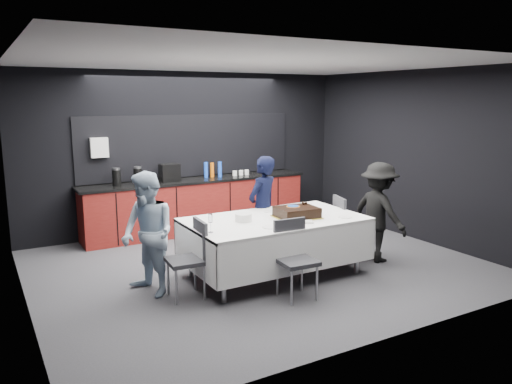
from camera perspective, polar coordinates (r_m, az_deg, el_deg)
ground at (r=7.14m, az=0.40°, el=-8.44°), size 6.00×6.00×0.00m
room_shell at (r=6.76m, az=0.42°, el=6.61°), size 6.04×5.04×2.82m
kitchenette at (r=8.91m, az=-6.85°, el=-1.03°), size 4.10×0.64×2.05m
party_table at (r=6.62m, az=2.15°, el=-4.18°), size 2.32×1.32×0.78m
cake_assembly at (r=6.63m, az=4.68°, el=-2.33°), size 0.59×0.50×0.17m
plate_stack at (r=6.41m, az=-1.44°, el=-2.92°), size 0.21×0.21×0.10m
loose_plate_near at (r=6.13m, az=1.70°, el=-4.01°), size 0.22×0.22×0.01m
loose_plate_right_a at (r=7.03m, az=6.76°, el=-2.16°), size 0.20×0.20×0.01m
loose_plate_right_b at (r=6.74m, az=10.12°, el=-2.83°), size 0.19×0.19×0.01m
loose_plate_far at (r=6.96m, az=1.62°, el=-2.23°), size 0.18×0.18×0.01m
fork_pile at (r=6.36m, az=5.74°, el=-3.43°), size 0.21×0.17×0.03m
champagne_flute at (r=5.88m, az=-5.24°, el=-3.14°), size 0.06×0.06×0.22m
chair_left at (r=5.98m, az=-7.34°, el=-6.95°), size 0.45×0.45×0.92m
chair_right at (r=7.47m, az=10.23°, el=-3.47°), size 0.52×0.52×0.92m
chair_near at (r=5.97m, az=4.34°, el=-6.93°), size 0.45×0.45×0.92m
person_center at (r=7.27m, az=0.77°, el=-1.84°), size 0.66×0.56×1.52m
person_left at (r=6.08m, az=-12.24°, el=-4.74°), size 0.75×0.86×1.50m
person_right at (r=7.40m, az=13.84°, el=-2.25°), size 0.62×0.98×1.44m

